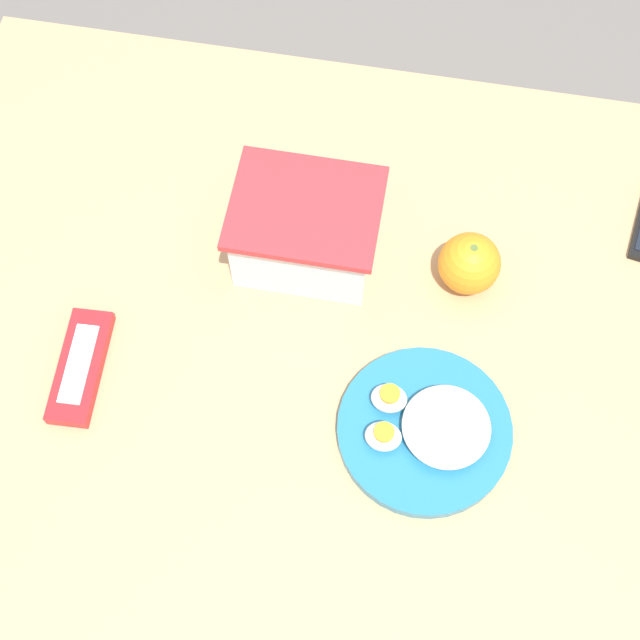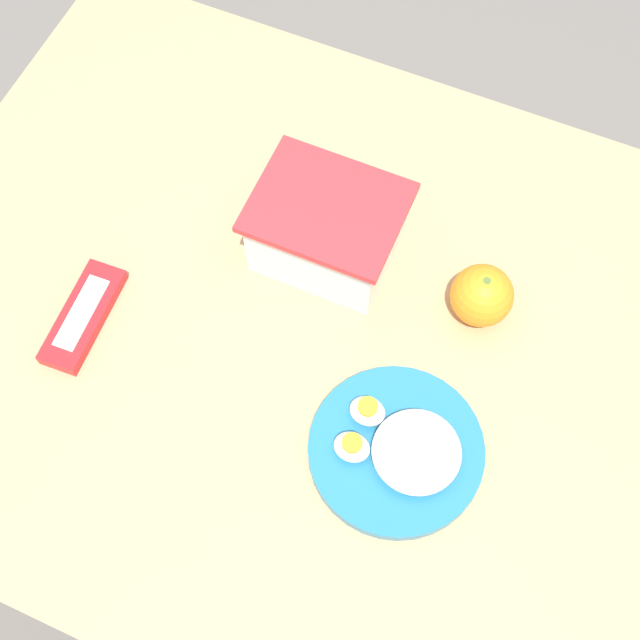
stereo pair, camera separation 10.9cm
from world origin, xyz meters
TOP-DOWN VIEW (x-y plane):
  - ground_plane at (0.00, 0.00)m, footprint 10.00×10.00m
  - table at (0.00, 0.00)m, footprint 1.20×0.87m
  - food_container at (-0.07, 0.11)m, footprint 0.18×0.15m
  - orange_fruit at (0.14, 0.11)m, footprint 0.08×0.08m
  - rice_plate at (0.11, -0.11)m, footprint 0.21×0.21m
  - candy_bar at (-0.31, -0.10)m, footprint 0.06×0.15m

SIDE VIEW (x-z plane):
  - ground_plane at x=0.00m, z-range 0.00..0.00m
  - table at x=0.00m, z-range 0.26..0.97m
  - candy_bar at x=-0.31m, z-range 0.70..0.72m
  - rice_plate at x=0.11m, z-range 0.70..0.75m
  - orange_fruit at x=0.14m, z-range 0.70..0.78m
  - food_container at x=-0.07m, z-range 0.70..0.81m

